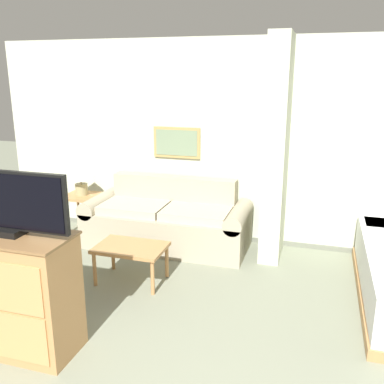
{
  "coord_description": "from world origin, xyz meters",
  "views": [
    {
      "loc": [
        0.53,
        -1.61,
        2.17
      ],
      "look_at": [
        -0.64,
        2.22,
        1.05
      ],
      "focal_mm": 40.0,
      "sensor_mm": 36.0,
      "label": 1
    }
  ],
  "objects": [
    {
      "name": "wall_partition_pillar",
      "position": [
        0.03,
        3.37,
        1.3
      ],
      "size": [
        0.24,
        0.67,
        2.6
      ],
      "color": "beige",
      "rests_on": "ground_plane"
    },
    {
      "name": "table_lamp",
      "position": [
        -2.57,
        3.35,
        0.86
      ],
      "size": [
        0.36,
        0.36,
        0.45
      ],
      "color": "tan",
      "rests_on": "side_table"
    },
    {
      "name": "tv",
      "position": [
        -1.69,
        0.89,
        1.24
      ],
      "size": [
        1.07,
        0.16,
        0.5
      ],
      "color": "black",
      "rests_on": "tv_dresser"
    },
    {
      "name": "couch",
      "position": [
        -1.3,
        3.28,
        0.32
      ],
      "size": [
        2.1,
        0.84,
        0.85
      ],
      "color": "tan",
      "rests_on": "ground_plane"
    },
    {
      "name": "side_table",
      "position": [
        -2.57,
        3.35,
        0.46
      ],
      "size": [
        0.46,
        0.46,
        0.55
      ],
      "color": "#B27F4C",
      "rests_on": "ground_plane"
    },
    {
      "name": "wall_back",
      "position": [
        -0.0,
        3.77,
        1.29
      ],
      "size": [
        7.71,
        0.16,
        2.6
      ],
      "color": "beige",
      "rests_on": "ground_plane"
    },
    {
      "name": "coffee_table",
      "position": [
        -1.32,
        2.22,
        0.36
      ],
      "size": [
        0.73,
        0.49,
        0.4
      ],
      "color": "#B27F4C",
      "rests_on": "ground_plane"
    },
    {
      "name": "tv_dresser",
      "position": [
        -1.69,
        0.89,
        0.49
      ],
      "size": [
        0.98,
        0.47,
        0.98
      ],
      "color": "#B27F4C",
      "rests_on": "ground_plane"
    }
  ]
}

